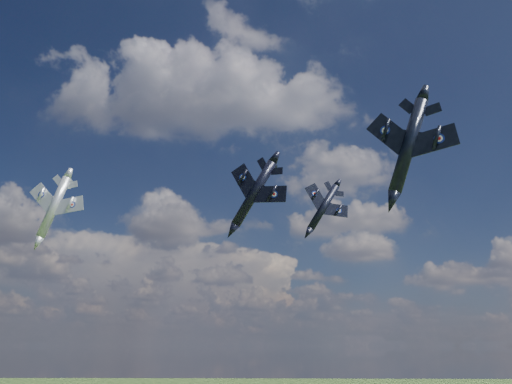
# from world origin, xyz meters

# --- Properties ---
(jet_lead_navy) EXTENTS (13.28, 15.61, 7.48)m
(jet_lead_navy) POSITION_xyz_m (-1.82, 10.31, 80.38)
(jet_lead_navy) COLOR black
(jet_right_navy) EXTENTS (16.53, 18.39, 6.73)m
(jet_right_navy) POSITION_xyz_m (15.72, -1.01, 82.19)
(jet_right_navy) COLOR black
(jet_high_navy) EXTENTS (13.29, 16.02, 7.74)m
(jet_high_navy) POSITION_xyz_m (9.88, 36.32, 85.50)
(jet_high_navy) COLOR black
(jet_left_silver) EXTENTS (10.24, 13.30, 5.43)m
(jet_left_silver) POSITION_xyz_m (-30.81, 15.07, 80.11)
(jet_left_silver) COLOR #B0B2BB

